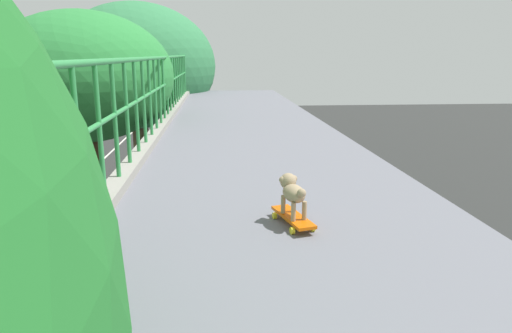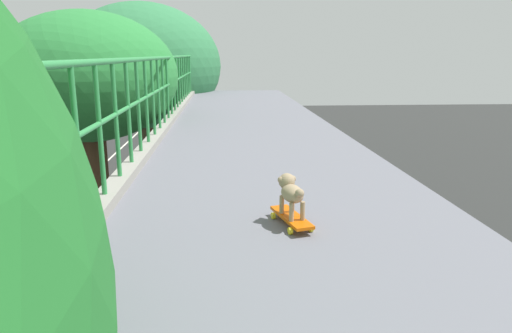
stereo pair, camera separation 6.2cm
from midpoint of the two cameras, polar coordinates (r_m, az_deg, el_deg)
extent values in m
cylinder|color=#309047|center=(2.41, -29.66, -3.23)|extent=(0.04, 0.04, 1.12)
cylinder|color=#309047|center=(2.96, -24.82, 0.19)|extent=(0.04, 0.04, 1.12)
cylinder|color=#309047|center=(3.53, -21.53, 2.52)|extent=(0.04, 0.04, 1.12)
cylinder|color=#309047|center=(4.12, -19.15, 4.19)|extent=(0.04, 0.04, 1.12)
cylinder|color=#309047|center=(4.71, -17.37, 5.44)|extent=(0.04, 0.04, 1.12)
cylinder|color=#309047|center=(5.31, -15.98, 6.40)|extent=(0.04, 0.04, 1.12)
cylinder|color=#309047|center=(5.91, -14.86, 7.17)|extent=(0.04, 0.04, 1.12)
cylinder|color=#309047|center=(6.52, -13.95, 7.79)|extent=(0.04, 0.04, 1.12)
cylinder|color=#309047|center=(7.12, -13.20, 8.31)|extent=(0.04, 0.04, 1.12)
cylinder|color=#309047|center=(7.73, -12.56, 8.74)|extent=(0.04, 0.04, 1.12)
cylinder|color=#309047|center=(8.34, -12.01, 9.11)|extent=(0.04, 0.04, 1.12)
cylinder|color=#309047|center=(8.95, -11.53, 9.43)|extent=(0.04, 0.04, 1.12)
cylinder|color=#309047|center=(9.56, -11.12, 9.71)|extent=(0.04, 0.04, 1.12)
cylinder|color=#309047|center=(10.17, -10.76, 9.95)|extent=(0.04, 0.04, 1.12)
cylinder|color=#309047|center=(10.78, -10.43, 10.16)|extent=(0.04, 0.04, 1.12)
cylinder|color=#309047|center=(11.39, -10.14, 10.36)|extent=(0.04, 0.04, 1.12)
cylinder|color=#309047|center=(12.01, -9.88, 10.53)|extent=(0.04, 0.04, 1.12)
cylinder|color=#309047|center=(12.62, -9.65, 10.68)|extent=(0.04, 0.04, 1.12)
cylinder|color=#309047|center=(13.23, -9.43, 10.82)|extent=(0.04, 0.04, 1.12)
cylinder|color=#309047|center=(13.85, -9.24, 10.95)|extent=(0.04, 0.04, 1.12)
cylinder|color=#309047|center=(14.46, -9.06, 11.07)|extent=(0.04, 0.04, 1.12)
cylinder|color=#309047|center=(15.07, -8.89, 11.18)|extent=(0.04, 0.04, 1.12)
cylinder|color=#309047|center=(15.69, -8.74, 11.28)|extent=(0.04, 0.04, 1.12)
cube|color=black|center=(15.75, -26.12, -10.98)|extent=(1.62, 4.20, 0.65)
cube|color=#1E232B|center=(15.31, -26.68, -9.40)|extent=(1.44, 2.19, 0.50)
cylinder|color=black|center=(16.77, -21.88, -9.80)|extent=(0.22, 0.69, 0.69)
cylinder|color=black|center=(17.28, -26.82, -9.61)|extent=(0.22, 0.69, 0.69)
cylinder|color=black|center=(14.40, -25.08, -14.09)|extent=(0.22, 0.69, 0.69)
cube|color=beige|center=(27.34, -25.59, 1.73)|extent=(2.43, 11.37, 2.85)
cube|color=black|center=(27.26, -25.70, 2.76)|extent=(2.45, 10.46, 0.70)
cylinder|color=black|center=(30.91, -20.81, 1.11)|extent=(0.28, 0.96, 0.96)
cylinder|color=black|center=(31.64, -24.88, 1.00)|extent=(0.28, 0.96, 0.96)
cylinder|color=black|center=(24.36, -25.25, -2.54)|extent=(0.28, 0.96, 0.96)
cylinder|color=#4D3221|center=(10.85, -19.10, -9.26)|extent=(0.53, 0.53, 5.31)
ellipsoid|color=#2C813A|center=(10.06, -20.74, 10.29)|extent=(3.61, 3.61, 2.60)
cylinder|color=brown|center=(18.05, -13.86, -0.69)|extent=(0.58, 0.58, 4.77)
ellipsoid|color=#337D4A|center=(17.52, -14.61, 11.90)|extent=(5.65, 5.65, 4.44)
cylinder|color=#4F312F|center=(23.30, -11.26, 3.34)|extent=(0.36, 0.36, 5.31)
ellipsoid|color=#31723B|center=(22.94, -11.70, 12.52)|extent=(3.88, 3.88, 3.07)
cube|color=#DE5907|center=(3.60, 4.09, -6.22)|extent=(0.28, 0.55, 0.02)
cylinder|color=yellow|center=(3.79, 4.17, -5.78)|extent=(0.04, 0.06, 0.05)
cylinder|color=yellow|center=(3.73, 1.82, -6.08)|extent=(0.04, 0.06, 0.05)
cylinder|color=yellow|center=(3.50, 6.49, -7.55)|extent=(0.04, 0.06, 0.05)
cylinder|color=yellow|center=(3.43, 3.98, -7.92)|extent=(0.04, 0.06, 0.05)
cylinder|color=#9E8666|center=(3.65, 4.19, -4.52)|extent=(0.04, 0.04, 0.14)
cylinder|color=#9E8666|center=(3.62, 2.88, -4.68)|extent=(0.04, 0.04, 0.14)
cylinder|color=#9E8666|center=(3.49, 5.48, -5.45)|extent=(0.04, 0.04, 0.14)
cylinder|color=#9E8666|center=(3.45, 4.12, -5.62)|extent=(0.04, 0.04, 0.14)
ellipsoid|color=#9E8666|center=(3.52, 4.19, -3.33)|extent=(0.21, 0.29, 0.13)
sphere|color=#9E8666|center=(3.60, 3.50, -1.82)|extent=(0.13, 0.13, 0.13)
ellipsoid|color=#977857|center=(3.65, 3.14, -1.74)|extent=(0.06, 0.07, 0.04)
sphere|color=#9E8666|center=(3.61, 4.20, -1.51)|extent=(0.05, 0.05, 0.05)
sphere|color=#9E8666|center=(3.57, 2.79, -1.64)|extent=(0.05, 0.05, 0.05)
sphere|color=#9E8666|center=(3.39, 5.12, -3.29)|extent=(0.07, 0.07, 0.07)
camera|label=1|loc=(0.03, -90.41, -0.10)|focal=32.43mm
camera|label=2|loc=(0.03, 89.59, 0.10)|focal=32.43mm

